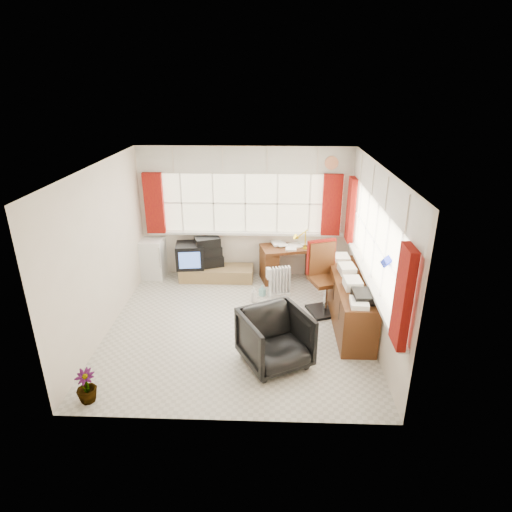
# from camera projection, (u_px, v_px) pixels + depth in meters

# --- Properties ---
(ground) EXTENTS (4.00, 4.00, 0.00)m
(ground) POSITION_uv_depth(u_px,v_px,m) (239.00, 327.00, 6.71)
(ground) COLOR beige
(ground) RESTS_ON ground
(room_walls) EXTENTS (4.00, 4.00, 4.00)m
(room_walls) POSITION_uv_depth(u_px,v_px,m) (237.00, 237.00, 6.14)
(room_walls) COLOR beige
(room_walls) RESTS_ON ground
(window_back) EXTENTS (3.70, 0.12, 3.60)m
(window_back) POSITION_uv_depth(u_px,v_px,m) (245.00, 230.00, 8.15)
(window_back) COLOR #FCF2C7
(window_back) RESTS_ON room_walls
(window_right) EXTENTS (0.12, 3.70, 3.60)m
(window_right) POSITION_uv_depth(u_px,v_px,m) (369.00, 274.00, 6.29)
(window_right) COLOR #FCF2C7
(window_right) RESTS_ON room_walls
(curtains) EXTENTS (3.83, 3.83, 1.15)m
(curtains) POSITION_uv_depth(u_px,v_px,m) (298.00, 221.00, 6.98)
(curtains) COLOR maroon
(curtains) RESTS_ON room_walls
(overhead_cabinets) EXTENTS (3.98, 3.98, 0.48)m
(overhead_cabinets) POSITION_uv_depth(u_px,v_px,m) (303.00, 172.00, 6.73)
(overhead_cabinets) COLOR beige
(overhead_cabinets) RESTS_ON room_walls
(desk) EXTENTS (1.27, 0.84, 0.71)m
(desk) POSITION_uv_depth(u_px,v_px,m) (292.00, 261.00, 8.20)
(desk) COLOR #562A14
(desk) RESTS_ON ground
(desk_lamp) EXTENTS (0.15, 0.13, 0.38)m
(desk_lamp) POSITION_uv_depth(u_px,v_px,m) (306.00, 235.00, 7.89)
(desk_lamp) COLOR #E2C009
(desk_lamp) RESTS_ON desk
(task_chair) EXTENTS (0.64, 0.66, 1.20)m
(task_chair) POSITION_uv_depth(u_px,v_px,m) (323.00, 274.00, 7.01)
(task_chair) COLOR black
(task_chair) RESTS_ON ground
(office_chair) EXTENTS (1.12, 1.13, 0.77)m
(office_chair) POSITION_uv_depth(u_px,v_px,m) (275.00, 339.00, 5.71)
(office_chair) COLOR black
(office_chair) RESTS_ON ground
(radiator) EXTENTS (0.40, 0.25, 0.57)m
(radiator) POSITION_uv_depth(u_px,v_px,m) (279.00, 285.00, 7.57)
(radiator) COLOR white
(radiator) RESTS_ON ground
(credenza) EXTENTS (0.50, 2.00, 0.85)m
(credenza) POSITION_uv_depth(u_px,v_px,m) (349.00, 300.00, 6.69)
(credenza) COLOR #562A14
(credenza) RESTS_ON ground
(file_tray) EXTENTS (0.29, 0.37, 0.12)m
(file_tray) POSITION_uv_depth(u_px,v_px,m) (363.00, 296.00, 5.92)
(file_tray) COLOR black
(file_tray) RESTS_ON credenza
(tv_bench) EXTENTS (1.40, 0.50, 0.25)m
(tv_bench) POSITION_uv_depth(u_px,v_px,m) (217.00, 273.00, 8.27)
(tv_bench) COLOR olive
(tv_bench) RESTS_ON ground
(crt_tv) EXTENTS (0.57, 0.54, 0.47)m
(crt_tv) POSITION_uv_depth(u_px,v_px,m) (190.00, 255.00, 8.16)
(crt_tv) COLOR black
(crt_tv) RESTS_ON tv_bench
(hifi_stack) EXTENTS (0.64, 0.52, 0.58)m
(hifi_stack) POSITION_uv_depth(u_px,v_px,m) (208.00, 252.00, 8.21)
(hifi_stack) COLOR black
(hifi_stack) RESTS_ON tv_bench
(mini_fridge) EXTENTS (0.46, 0.47, 0.77)m
(mini_fridge) POSITION_uv_depth(u_px,v_px,m) (153.00, 258.00, 8.29)
(mini_fridge) COLOR white
(mini_fridge) RESTS_ON ground
(spray_bottle_a) EXTENTS (0.14, 0.14, 0.28)m
(spray_bottle_a) POSITION_uv_depth(u_px,v_px,m) (254.00, 295.00, 7.41)
(spray_bottle_a) COLOR white
(spray_bottle_a) RESTS_ON ground
(spray_bottle_b) EXTENTS (0.13, 0.13, 0.21)m
(spray_bottle_b) POSITION_uv_depth(u_px,v_px,m) (262.00, 290.00, 7.64)
(spray_bottle_b) COLOR #8DD2CD
(spray_bottle_b) RESTS_ON ground
(flower_vase) EXTENTS (0.26, 0.26, 0.43)m
(flower_vase) POSITION_uv_depth(u_px,v_px,m) (86.00, 386.00, 5.08)
(flower_vase) COLOR black
(flower_vase) RESTS_ON ground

